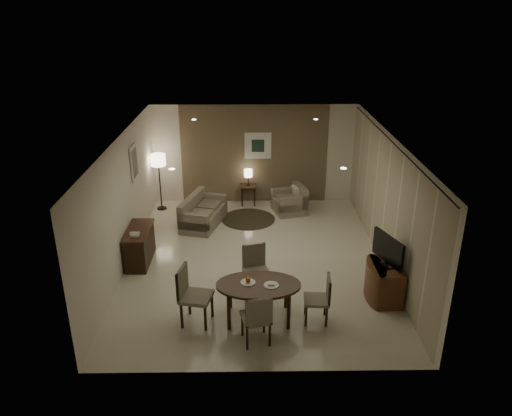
{
  "coord_description": "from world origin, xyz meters",
  "views": [
    {
      "loc": [
        -0.14,
        -9.53,
        5.24
      ],
      "look_at": [
        0.0,
        0.2,
        1.15
      ],
      "focal_mm": 35.0,
      "sensor_mm": 36.0,
      "label": 1
    }
  ],
  "objects_px": {
    "chair_left": "(196,296)",
    "chair_right": "(316,299)",
    "armchair": "(289,199)",
    "console_desk": "(140,246)",
    "dining_table": "(258,301)",
    "chair_far": "(257,272)",
    "chair_near": "(256,317)",
    "floor_lamp": "(160,182)",
    "side_table": "(248,195)",
    "sofa": "(203,211)",
    "tv_cabinet": "(385,282)"
  },
  "relations": [
    {
      "from": "chair_left",
      "to": "armchair",
      "type": "distance_m",
      "value": 5.26
    },
    {
      "from": "chair_right",
      "to": "side_table",
      "type": "height_order",
      "value": "chair_right"
    },
    {
      "from": "dining_table",
      "to": "chair_right",
      "type": "relative_size",
      "value": 1.69
    },
    {
      "from": "chair_near",
      "to": "chair_far",
      "type": "bearing_deg",
      "value": -104.6
    },
    {
      "from": "chair_right",
      "to": "armchair",
      "type": "xyz_separation_m",
      "value": [
        -0.1,
        4.86,
        -0.07
      ]
    },
    {
      "from": "floor_lamp",
      "to": "dining_table",
      "type": "bearing_deg",
      "value": -63.5
    },
    {
      "from": "console_desk",
      "to": "chair_near",
      "type": "height_order",
      "value": "chair_near"
    },
    {
      "from": "chair_right",
      "to": "floor_lamp",
      "type": "height_order",
      "value": "floor_lamp"
    },
    {
      "from": "armchair",
      "to": "floor_lamp",
      "type": "xyz_separation_m",
      "value": [
        -3.42,
        0.28,
        0.4
      ]
    },
    {
      "from": "chair_far",
      "to": "armchair",
      "type": "distance_m",
      "value": 4.1
    },
    {
      "from": "console_desk",
      "to": "tv_cabinet",
      "type": "xyz_separation_m",
      "value": [
        4.89,
        -1.5,
        -0.03
      ]
    },
    {
      "from": "chair_right",
      "to": "armchair",
      "type": "relative_size",
      "value": 1.07
    },
    {
      "from": "chair_far",
      "to": "armchair",
      "type": "bearing_deg",
      "value": 61.42
    },
    {
      "from": "dining_table",
      "to": "chair_near",
      "type": "relative_size",
      "value": 1.58
    },
    {
      "from": "armchair",
      "to": "side_table",
      "type": "height_order",
      "value": "armchair"
    },
    {
      "from": "chair_far",
      "to": "armchair",
      "type": "relative_size",
      "value": 1.19
    },
    {
      "from": "chair_far",
      "to": "chair_left",
      "type": "xyz_separation_m",
      "value": [
        -1.06,
        -0.87,
        0.04
      ]
    },
    {
      "from": "armchair",
      "to": "dining_table",
      "type": "bearing_deg",
      "value": -25.83
    },
    {
      "from": "chair_left",
      "to": "side_table",
      "type": "bearing_deg",
      "value": 2.67
    },
    {
      "from": "floor_lamp",
      "to": "side_table",
      "type": "bearing_deg",
      "value": 7.34
    },
    {
      "from": "chair_near",
      "to": "sofa",
      "type": "relative_size",
      "value": 0.61
    },
    {
      "from": "tv_cabinet",
      "to": "console_desk",
      "type": "bearing_deg",
      "value": 162.95
    },
    {
      "from": "chair_near",
      "to": "chair_far",
      "type": "height_order",
      "value": "chair_far"
    },
    {
      "from": "tv_cabinet",
      "to": "armchair",
      "type": "xyz_separation_m",
      "value": [
        -1.49,
        4.16,
        0.01
      ]
    },
    {
      "from": "dining_table",
      "to": "chair_near",
      "type": "height_order",
      "value": "chair_near"
    },
    {
      "from": "chair_near",
      "to": "sofa",
      "type": "height_order",
      "value": "chair_near"
    },
    {
      "from": "console_desk",
      "to": "dining_table",
      "type": "relative_size",
      "value": 0.81
    },
    {
      "from": "chair_left",
      "to": "chair_right",
      "type": "relative_size",
      "value": 1.2
    },
    {
      "from": "dining_table",
      "to": "side_table",
      "type": "bearing_deg",
      "value": 91.87
    },
    {
      "from": "side_table",
      "to": "floor_lamp",
      "type": "relative_size",
      "value": 0.36
    },
    {
      "from": "chair_left",
      "to": "dining_table",
      "type": "bearing_deg",
      "value": -72.48
    },
    {
      "from": "chair_near",
      "to": "console_desk",
      "type": "bearing_deg",
      "value": -61.07
    },
    {
      "from": "dining_table",
      "to": "chair_far",
      "type": "height_order",
      "value": "chair_far"
    },
    {
      "from": "floor_lamp",
      "to": "console_desk",
      "type": "bearing_deg",
      "value": -89.66
    },
    {
      "from": "console_desk",
      "to": "chair_left",
      "type": "height_order",
      "value": "chair_left"
    },
    {
      "from": "chair_far",
      "to": "chair_near",
      "type": "bearing_deg",
      "value": -107.62
    },
    {
      "from": "console_desk",
      "to": "chair_far",
      "type": "bearing_deg",
      "value": -28.27
    },
    {
      "from": "chair_near",
      "to": "floor_lamp",
      "type": "xyz_separation_m",
      "value": [
        -2.46,
        5.68,
        0.29
      ]
    },
    {
      "from": "dining_table",
      "to": "side_table",
      "type": "distance_m",
      "value": 5.35
    },
    {
      "from": "chair_right",
      "to": "side_table",
      "type": "distance_m",
      "value": 5.57
    },
    {
      "from": "chair_right",
      "to": "sofa",
      "type": "height_order",
      "value": "chair_right"
    },
    {
      "from": "dining_table",
      "to": "chair_right",
      "type": "bearing_deg",
      "value": -5.32
    },
    {
      "from": "chair_left",
      "to": "side_table",
      "type": "height_order",
      "value": "chair_left"
    },
    {
      "from": "sofa",
      "to": "armchair",
      "type": "bearing_deg",
      "value": -56.01
    },
    {
      "from": "console_desk",
      "to": "armchair",
      "type": "distance_m",
      "value": 4.32
    },
    {
      "from": "chair_near",
      "to": "floor_lamp",
      "type": "relative_size",
      "value": 0.61
    },
    {
      "from": "chair_near",
      "to": "floor_lamp",
      "type": "height_order",
      "value": "floor_lamp"
    },
    {
      "from": "chair_left",
      "to": "sofa",
      "type": "xyz_separation_m",
      "value": [
        -0.23,
        4.14,
        -0.17
      ]
    },
    {
      "from": "side_table",
      "to": "floor_lamp",
      "type": "bearing_deg",
      "value": -172.66
    },
    {
      "from": "console_desk",
      "to": "chair_near",
      "type": "relative_size",
      "value": 1.28
    }
  ]
}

